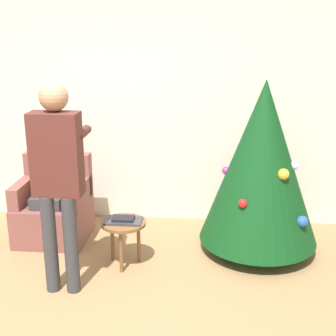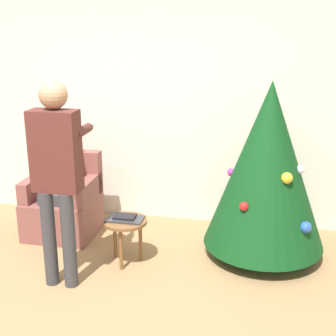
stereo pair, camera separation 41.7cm
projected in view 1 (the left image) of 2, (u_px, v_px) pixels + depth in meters
ground_plane at (87, 330)px, 3.57m from camera, size 14.00×14.00×0.00m
wall_back at (132, 105)px, 5.28m from camera, size 8.00×0.06×2.70m
christmas_tree at (262, 163)px, 4.56m from camera, size 1.18×1.18×1.75m
armchair at (54, 209)px, 5.03m from camera, size 0.73×0.66×0.89m
person_seated at (51, 179)px, 4.90m from camera, size 0.36×0.46×1.24m
person_standing at (57, 170)px, 3.84m from camera, size 0.42×0.57×1.80m
side_stool at (124, 228)px, 4.43m from camera, size 0.43×0.43×0.45m
laptop at (123, 221)px, 4.41m from camera, size 0.35×0.21×0.02m
book at (123, 218)px, 4.40m from camera, size 0.21×0.14×0.02m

